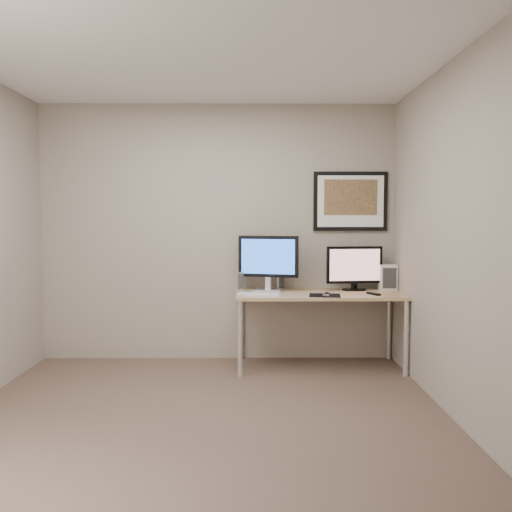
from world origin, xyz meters
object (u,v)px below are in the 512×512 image
object	(u,v)px
speaker_right	(280,280)
keyboard	(260,294)
framed_art	(350,201)
speaker_left	(242,281)
desk	(319,299)
monitor_large	(268,261)
fan_unit	(388,277)
monitor_tv	(354,267)

from	to	relation	value
speaker_right	keyboard	size ratio (longest dim) A/B	0.42
framed_art	speaker_left	bearing A→B (deg)	-173.11
speaker_left	speaker_right	size ratio (longest dim) A/B	1.03
desk	speaker_right	world-z (taller)	speaker_right
speaker_left	speaker_right	distance (m)	0.39
desk	framed_art	xyz separation A→B (m)	(0.35, 0.33, 0.96)
monitor_large	keyboard	bearing A→B (deg)	-92.83
monitor_large	speaker_left	xyz separation A→B (m)	(-0.26, 0.07, -0.21)
keyboard	fan_unit	world-z (taller)	fan_unit
monitor_large	speaker_right	size ratio (longest dim) A/B	3.32
desk	monitor_tv	size ratio (longest dim) A/B	2.85
framed_art	fan_unit	world-z (taller)	framed_art
speaker_right	fan_unit	distance (m)	1.08
framed_art	desk	bearing A→B (deg)	-136.54
speaker_right	keyboard	bearing A→B (deg)	-140.12
desk	keyboard	bearing A→B (deg)	-163.80
speaker_left	fan_unit	distance (m)	1.46
monitor_tv	speaker_left	distance (m)	1.13
monitor_large	speaker_right	bearing A→B (deg)	63.68
monitor_tv	fan_unit	distance (m)	0.36
framed_art	monitor_tv	world-z (taller)	framed_art
monitor_tv	fan_unit	xyz separation A→B (m)	(0.34, 0.02, -0.11)
monitor_tv	speaker_right	distance (m)	0.76
desk	fan_unit	xyz separation A→B (m)	(0.71, 0.18, 0.19)
desk	fan_unit	distance (m)	0.75
framed_art	monitor_large	xyz separation A→B (m)	(-0.84, -0.20, -0.59)
speaker_left	framed_art	bearing A→B (deg)	17.92
monitor_tv	keyboard	world-z (taller)	monitor_tv
framed_art	keyboard	distance (m)	1.38
monitor_large	speaker_left	world-z (taller)	monitor_large
monitor_large	monitor_tv	size ratio (longest dim) A/B	1.05
fan_unit	speaker_left	bearing A→B (deg)	177.99
framed_art	monitor_tv	distance (m)	0.68
monitor_large	keyboard	size ratio (longest dim) A/B	1.40
speaker_right	speaker_left	bearing A→B (deg)	166.04
speaker_left	fan_unit	size ratio (longest dim) A/B	0.71
desk	monitor_large	size ratio (longest dim) A/B	2.71
desk	monitor_large	distance (m)	0.63
keyboard	monitor_tv	bearing A→B (deg)	40.69
framed_art	speaker_right	world-z (taller)	framed_art
desk	framed_art	distance (m)	1.07
monitor_large	speaker_right	world-z (taller)	monitor_large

